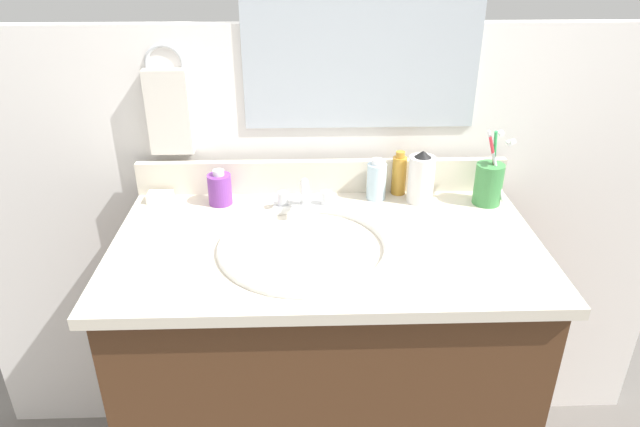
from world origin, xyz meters
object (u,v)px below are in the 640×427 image
object	(u,v)px
bottle_gel_clear	(377,181)
bottle_cream_purple	(220,189)
hand_towel	(169,112)
soap_bar	(160,197)
cup_green	(489,183)
bottle_oil_amber	(399,174)
faucet	(305,200)
bottle_lotion_white	(421,178)

from	to	relation	value
bottle_gel_clear	bottle_cream_purple	bearing A→B (deg)	-177.50
hand_towel	soap_bar	xyz separation A→B (m)	(-0.03, -0.07, -0.21)
cup_green	hand_towel	bearing A→B (deg)	172.52
bottle_gel_clear	bottle_oil_amber	size ratio (longest dim) A/B	0.93
hand_towel	faucet	xyz separation A→B (m)	(0.35, -0.13, -0.19)
faucet	bottle_gel_clear	world-z (taller)	bottle_gel_clear
hand_towel	cup_green	distance (m)	0.84
bottle_oil_amber	bottle_lotion_white	bearing A→B (deg)	-45.50
bottle_lotion_white	cup_green	xyz separation A→B (m)	(0.17, -0.02, -0.01)
hand_towel	faucet	size ratio (longest dim) A/B	1.37
hand_towel	bottle_gel_clear	xyz separation A→B (m)	(0.53, -0.07, -0.17)
bottle_gel_clear	bottle_lotion_white	bearing A→B (deg)	-10.12
hand_towel	bottle_cream_purple	distance (m)	0.24
hand_towel	soap_bar	size ratio (longest dim) A/B	3.44
bottle_gel_clear	faucet	bearing A→B (deg)	-161.50
bottle_cream_purple	cup_green	size ratio (longest dim) A/B	0.48
bottle_oil_amber	hand_towel	bearing A→B (deg)	176.22
hand_towel	bottle_oil_amber	distance (m)	0.62
bottle_lotion_white	bottle_cream_purple	bearing A→B (deg)	179.75
soap_bar	cup_green	bearing A→B (deg)	-2.61
bottle_gel_clear	bottle_lotion_white	world-z (taller)	bottle_lotion_white
cup_green	bottle_lotion_white	bearing A→B (deg)	173.89
faucet	soap_bar	world-z (taller)	faucet
hand_towel	bottle_gel_clear	bearing A→B (deg)	-7.36
bottle_gel_clear	cup_green	size ratio (longest dim) A/B	0.56
faucet	bottle_cream_purple	distance (m)	0.22
bottle_cream_purple	faucet	bearing A→B (deg)	-11.78
bottle_lotion_white	soap_bar	bearing A→B (deg)	178.28
faucet	soap_bar	size ratio (longest dim) A/B	2.50
hand_towel	bottle_oil_amber	world-z (taller)	hand_towel
bottle_gel_clear	soap_bar	world-z (taller)	bottle_gel_clear
bottle_gel_clear	bottle_oil_amber	distance (m)	0.07
soap_bar	bottle_oil_amber	bearing A→B (deg)	2.64
hand_towel	bottle_oil_amber	size ratio (longest dim) A/B	1.84
hand_towel	bottle_cream_purple	size ratio (longest dim) A/B	2.35
faucet	bottle_cream_purple	world-z (taller)	bottle_cream_purple
bottle_lotion_white	bottle_oil_amber	size ratio (longest dim) A/B	1.17
faucet	bottle_lotion_white	size ratio (longest dim) A/B	1.14
bottle_cream_purple	bottle_gel_clear	world-z (taller)	bottle_gel_clear
bottle_lotion_white	soap_bar	size ratio (longest dim) A/B	2.19
hand_towel	bottle_cream_purple	bearing A→B (deg)	-34.43
bottle_cream_purple	bottle_oil_amber	xyz separation A→B (m)	(0.47, 0.05, 0.01)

